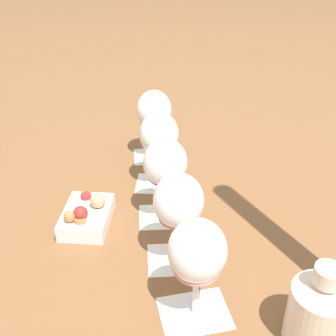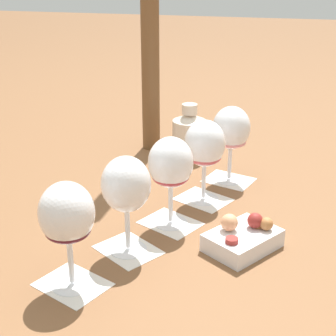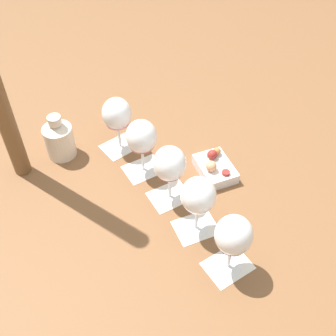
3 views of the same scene
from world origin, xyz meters
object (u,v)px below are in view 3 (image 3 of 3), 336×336
wine_glass_1 (142,139)px  wine_glass_3 (198,198)px  snack_dish (215,167)px  wine_glass_2 (170,166)px  wine_glass_4 (233,237)px  ceramic_vase (59,138)px  wine_glass_0 (117,116)px

wine_glass_1 → wine_glass_3: size_ratio=1.00×
snack_dish → wine_glass_2: bearing=-110.9°
wine_glass_1 → wine_glass_4: same height
wine_glass_3 → ceramic_vase: size_ratio=1.24×
ceramic_vase → snack_dish: (0.45, 0.20, -0.04)m
wine_glass_1 → wine_glass_3: 0.27m
wine_glass_0 → ceramic_vase: 0.20m
wine_glass_0 → ceramic_vase: (-0.13, -0.13, -0.06)m
wine_glass_2 → wine_glass_1: bearing=160.9°
wine_glass_3 → ceramic_vase: wine_glass_3 is taller
wine_glass_2 → wine_glass_4: 0.28m
wine_glass_2 → snack_dish: 0.20m
snack_dish → wine_glass_0: bearing=-167.1°
ceramic_vase → snack_dish: ceramic_vase is taller
wine_glass_0 → wine_glass_1: same height
wine_glass_2 → snack_dish: size_ratio=1.13×
wine_glass_0 → wine_glass_2: 0.27m
wine_glass_0 → wine_glass_2: same height
wine_glass_2 → ceramic_vase: (-0.39, -0.05, -0.06)m
wine_glass_0 → wine_glass_4: bearing=-20.9°
wine_glass_0 → wine_glass_1: 0.13m
wine_glass_0 → wine_glass_2: bearing=-18.7°
wine_glass_4 → ceramic_vase: bearing=174.5°
wine_glass_2 → wine_glass_3: size_ratio=1.00×
wine_glass_0 → wine_glass_4: size_ratio=1.00×
snack_dish → wine_glass_1: bearing=-149.1°
wine_glass_2 → ceramic_vase: bearing=-173.2°
wine_glass_3 → snack_dish: bearing=106.6°
wine_glass_0 → wine_glass_4: 0.54m
wine_glass_1 → wine_glass_3: (0.25, -0.10, -0.00)m
wine_glass_1 → wine_glass_3: bearing=-21.0°
ceramic_vase → wine_glass_2: bearing=6.8°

